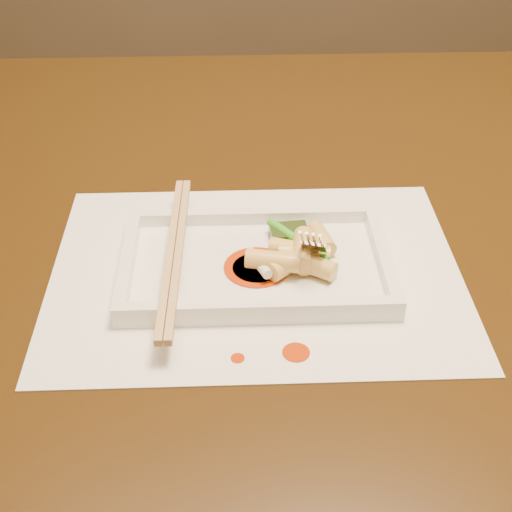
{
  "coord_description": "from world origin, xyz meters",
  "views": [
    {
      "loc": [
        -0.07,
        -0.67,
        1.18
      ],
      "look_at": [
        -0.05,
        -0.12,
        0.77
      ],
      "focal_mm": 50.0,
      "sensor_mm": 36.0,
      "label": 1
    }
  ],
  "objects_px": {
    "chopstick_a": "(171,252)",
    "fork": "(330,188)",
    "placemat": "(256,271)",
    "plate_base": "(256,267)",
    "table": "(294,276)"
  },
  "relations": [
    {
      "from": "chopstick_a",
      "to": "fork",
      "type": "xyz_separation_m",
      "value": [
        0.15,
        0.02,
        0.06
      ]
    },
    {
      "from": "plate_base",
      "to": "fork",
      "type": "distance_m",
      "value": 0.11
    },
    {
      "from": "fork",
      "to": "plate_base",
      "type": "bearing_deg",
      "value": -165.58
    },
    {
      "from": "placemat",
      "to": "plate_base",
      "type": "xyz_separation_m",
      "value": [
        0.0,
        0.0,
        0.0
      ]
    },
    {
      "from": "chopstick_a",
      "to": "fork",
      "type": "relative_size",
      "value": 1.8
    },
    {
      "from": "placemat",
      "to": "plate_base",
      "type": "distance_m",
      "value": 0.0
    },
    {
      "from": "fork",
      "to": "placemat",
      "type": "bearing_deg",
      "value": -165.58
    },
    {
      "from": "placemat",
      "to": "fork",
      "type": "xyz_separation_m",
      "value": [
        0.07,
        0.02,
        0.08
      ]
    },
    {
      "from": "placemat",
      "to": "plate_base",
      "type": "bearing_deg",
      "value": 90.0
    },
    {
      "from": "table",
      "to": "placemat",
      "type": "relative_size",
      "value": 3.5
    },
    {
      "from": "placemat",
      "to": "fork",
      "type": "relative_size",
      "value": 2.86
    },
    {
      "from": "plate_base",
      "to": "fork",
      "type": "xyz_separation_m",
      "value": [
        0.07,
        0.02,
        0.08
      ]
    },
    {
      "from": "plate_base",
      "to": "fork",
      "type": "relative_size",
      "value": 1.86
    },
    {
      "from": "table",
      "to": "fork",
      "type": "relative_size",
      "value": 10.0
    },
    {
      "from": "chopstick_a",
      "to": "fork",
      "type": "height_order",
      "value": "fork"
    }
  ]
}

